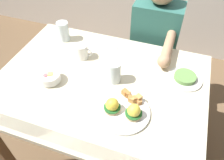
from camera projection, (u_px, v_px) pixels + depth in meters
ground_plane at (103, 145)px, 1.80m from camera, size 6.00×6.00×0.00m
dining_table at (100, 94)px, 1.35m from camera, size 1.20×0.90×0.74m
eggs_benedict_plate at (124, 109)px, 1.10m from camera, size 0.27×0.27×0.09m
fruit_bowl at (50, 77)px, 1.25m from camera, size 0.12×0.12×0.06m
coffee_mug at (82, 51)px, 1.39m from camera, size 0.11×0.08×0.09m
fork at (116, 50)px, 1.47m from camera, size 0.07×0.15×0.00m
water_glass_near at (63, 32)px, 1.52m from camera, size 0.08×0.08×0.13m
water_glass_far at (114, 73)px, 1.24m from camera, size 0.08×0.08×0.13m
side_plate at (185, 78)px, 1.27m from camera, size 0.20×0.20×0.04m
diner_person at (154, 43)px, 1.68m from camera, size 0.34×0.54×1.14m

